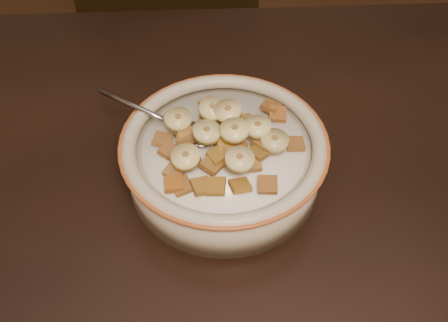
{
  "coord_description": "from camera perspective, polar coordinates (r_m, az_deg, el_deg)",
  "views": [
    {
      "loc": [
        -0.1,
        -0.3,
        1.22
      ],
      "look_at": [
        -0.07,
        0.08,
        0.78
      ],
      "focal_mm": 40.0,
      "sensor_mm": 36.0,
      "label": 1
    }
  ],
  "objects": [
    {
      "name": "milk",
      "position": [
        0.56,
        0.0,
        1.62
      ],
      "size": [
        0.19,
        0.19,
        0.0
      ],
      "primitive_type": "cylinder",
      "color": "white",
      "rests_on": "cereal_bowl"
    },
    {
      "name": "chair",
      "position": [
        1.16,
        -6.26,
        11.36
      ],
      "size": [
        0.51,
        0.51,
        1.04
      ],
      "primitive_type": "cube",
      "rotation": [
        0.0,
        0.0,
        -0.11
      ],
      "color": "black",
      "rests_on": "floor"
    },
    {
      "name": "cereal_square_25",
      "position": [
        0.61,
        -1.67,
        6.45
      ],
      "size": [
        0.03,
        0.03,
        0.01
      ],
      "primitive_type": "cube",
      "rotation": [
        0.24,
        0.04,
        0.62
      ],
      "color": "olive",
      "rests_on": "milk"
    },
    {
      "name": "cereal_square_7",
      "position": [
        0.52,
        5.03,
        -2.7
      ],
      "size": [
        0.02,
        0.02,
        0.01
      ],
      "primitive_type": "cube",
      "rotation": [
        -0.19,
        0.04,
        3.01
      ],
      "color": "brown",
      "rests_on": "milk"
    },
    {
      "name": "cereal_square_1",
      "position": [
        0.57,
        -7.09,
        2.41
      ],
      "size": [
        0.03,
        0.02,
        0.01
      ],
      "primitive_type": "cube",
      "rotation": [
        0.19,
        0.1,
        1.32
      ],
      "color": "olive",
      "rests_on": "milk"
    },
    {
      "name": "cereal_square_28",
      "position": [
        0.53,
        -0.62,
        0.72
      ],
      "size": [
        0.03,
        0.03,
        0.01
      ],
      "primitive_type": "cube",
      "rotation": [
        -0.15,
        0.06,
        2.02
      ],
      "color": "brown",
      "rests_on": "milk"
    },
    {
      "name": "cereal_square_15",
      "position": [
        0.57,
        2.43,
        4.54
      ],
      "size": [
        0.03,
        0.03,
        0.01
      ],
      "primitive_type": "cube",
      "rotation": [
        -0.09,
        0.07,
        0.3
      ],
      "color": "brown",
      "rests_on": "milk"
    },
    {
      "name": "cereal_square_6",
      "position": [
        0.52,
        -5.76,
        -2.61
      ],
      "size": [
        0.02,
        0.02,
        0.01
      ],
      "primitive_type": "cube",
      "rotation": [
        -0.05,
        0.01,
        0.05
      ],
      "color": "#9B5A1B",
      "rests_on": "milk"
    },
    {
      "name": "cereal_bowl",
      "position": [
        0.58,
        0.0,
        -0.19
      ],
      "size": [
        0.23,
        0.23,
        0.05
      ],
      "primitive_type": "cylinder",
      "color": "#BBAF9C",
      "rests_on": "table"
    },
    {
      "name": "cereal_square_27",
      "position": [
        0.54,
        0.36,
        1.59
      ],
      "size": [
        0.02,
        0.02,
        0.01
      ],
      "primitive_type": "cube",
      "rotation": [
        0.13,
        -0.17,
        1.72
      ],
      "color": "#9A691D",
      "rests_on": "milk"
    },
    {
      "name": "cereal_square_21",
      "position": [
        0.54,
        1.32,
        1.63
      ],
      "size": [
        0.03,
        0.03,
        0.01
      ],
      "primitive_type": "cube",
      "rotation": [
        -0.2,
        0.05,
        0.82
      ],
      "color": "brown",
      "rests_on": "milk"
    },
    {
      "name": "cereal_square_29",
      "position": [
        0.54,
        3.96,
        0.98
      ],
      "size": [
        0.03,
        0.03,
        0.01
      ],
      "primitive_type": "cube",
      "rotation": [
        -0.06,
        0.11,
        0.74
      ],
      "color": "brown",
      "rests_on": "milk"
    },
    {
      "name": "banana_slice_1",
      "position": [
        0.52,
        1.8,
        0.17
      ],
      "size": [
        0.04,
        0.04,
        0.01
      ],
      "primitive_type": "cylinder",
      "rotation": [
        0.01,
        -0.07,
        2.49
      ],
      "color": "#F6EAA1",
      "rests_on": "milk"
    },
    {
      "name": "cereal_square_13",
      "position": [
        0.55,
        -6.22,
        1.18
      ],
      "size": [
        0.03,
        0.03,
        0.01
      ],
      "primitive_type": "cube",
      "rotation": [
        0.16,
        0.05,
        0.95
      ],
      "color": "brown",
      "rests_on": "milk"
    },
    {
      "name": "cereal_square_8",
      "position": [
        0.57,
        -1.87,
        4.94
      ],
      "size": [
        0.02,
        0.02,
        0.01
      ],
      "primitive_type": "cube",
      "rotation": [
        -0.05,
        -0.17,
        2.94
      ],
      "color": "brown",
      "rests_on": "milk"
    },
    {
      "name": "cereal_square_0",
      "position": [
        0.53,
        3.19,
        -0.22
      ],
      "size": [
        0.02,
        0.02,
        0.01
      ],
      "primitive_type": "cube",
      "rotation": [
        0.11,
        0.03,
        0.05
      ],
      "color": "olive",
      "rests_on": "milk"
    },
    {
      "name": "cereal_square_17",
      "position": [
        0.53,
        -1.37,
        -0.4
      ],
      "size": [
        0.03,
        0.03,
        0.01
      ],
      "primitive_type": "cube",
      "rotation": [
        0.11,
        -0.17,
        2.44
      ],
      "color": "brown",
      "rests_on": "milk"
    },
    {
      "name": "cereal_square_2",
      "position": [
        0.52,
        -2.57,
        -2.88
      ],
      "size": [
        0.03,
        0.03,
        0.01
      ],
      "primitive_type": "cube",
      "rotation": [
        0.07,
        0.17,
        0.32
      ],
      "color": "brown",
      "rests_on": "milk"
    },
    {
      "name": "cereal_square_24",
      "position": [
        0.53,
        -5.63,
        -1.11
      ],
      "size": [
        0.03,
        0.03,
        0.01
      ],
      "primitive_type": "cube",
      "rotation": [
        -0.03,
        -0.15,
        0.93
      ],
      "color": "brown",
      "rests_on": "milk"
    },
    {
      "name": "cereal_square_11",
      "position": [
        0.59,
        -0.79,
        5.66
      ],
      "size": [
        0.03,
        0.03,
        0.01
      ],
      "primitive_type": "cube",
      "rotation": [
        0.14,
        0.03,
        2.04
      ],
      "color": "olive",
      "rests_on": "milk"
    },
    {
      "name": "banana_slice_8",
      "position": [
        0.53,
        1.23,
        3.52
      ],
      "size": [
        0.04,
        0.04,
        0.01
      ],
      "primitive_type": "cylinder",
      "rotation": [
        -0.07,
        0.01,
        1.87
      ],
      "color": "#F4D377",
      "rests_on": "milk"
    },
    {
      "name": "cereal_square_20",
      "position": [
        0.6,
        5.39,
        6.22
      ],
      "size": [
        0.03,
        0.03,
        0.01
      ],
      "primitive_type": "cube",
      "rotation": [
        0.15,
        -0.1,
        2.48
      ],
      "color": "brown",
      "rests_on": "milk"
    },
    {
      "name": "table",
      "position": [
        0.58,
        7.59,
        -8.63
      ],
      "size": [
        1.43,
        0.95,
        0.04
      ],
      "primitive_type": "cube",
      "rotation": [
        0.0,
        0.0,
        -0.04
      ],
      "color": "black",
      "rests_on": "floor"
    },
    {
      "name": "cereal_square_5",
      "position": [
        0.57,
        8.14,
        1.98
      ],
      "size": [
        0.02,
        0.02,
        0.01
      ],
      "primitive_type": "cube",
      "rotation": [
        0.08,
        -0.06,
        3.1
      ],
      "color": "brown",
      "rests_on": "milk"
    },
    {
      "name": "cereal_square_19",
      "position": [
        0.52,
        1.86,
        -2.81
      ],
      "size": [
        0.02,
        0.02,
        0.01
      ],
      "primitive_type": "cube",
      "rotation": [
        -0.25,
        0.1,
        0.2
      ],
      "color": "brown",
      "rests_on": "milk"
    },
    {
      "name": "cereal_square_18",
      "position": [
        0.59,
        -1.46,
        5.88
      ],
      "size": [
        0.03,
        0.03,
        0.01
      ],
      "primitive_type": "cube",
      "rotation": [
        -0.22,
        0.01,
        0.77
      ],
      "color": "brown",
      "rests_on": "milk"
    },
    {
      "name": "cereal_square_26",
      "position": [
        0.56,
        -4.28,
        2.93
      ],
      "size": [
        0.02,
        0.02,
        0.01
      ],
      "primitive_type": "cube",
      "rotation": [
        0.16,
        0.08,
        0.16
      ],
      "color": "#935E33",
      "rests_on": "milk"
    },
    {
      "name": "cereal_square_12",
      "position": [
        0.51,
        -0.97,
        -2.9
      ],
      "size": [
        0.02,
        0.02,
        0.01
      ],
      "primitive_type": "cube",
      "rotation": [
        -0.12,
        -0.14,
        1.41
      ],
      "color": "#8C601A",
      "rests_on": "milk"
    },
    {
      "name": "banana_slice_7",
      "position": [
        0.56,
        -5.26,
        4.74
      ],
      "size": [
        0.04,
        0.04,
        0.01
      ],
      "primitive_type": "cylinder",
      "rotation": [
        -0.06,
        -0.11,
        3.01
      ],
      "color": "beige",
      "rests_on": "milk"
    },
    {
      "name": "cereal_square_4",
      "position": [
        0.54,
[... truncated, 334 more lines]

